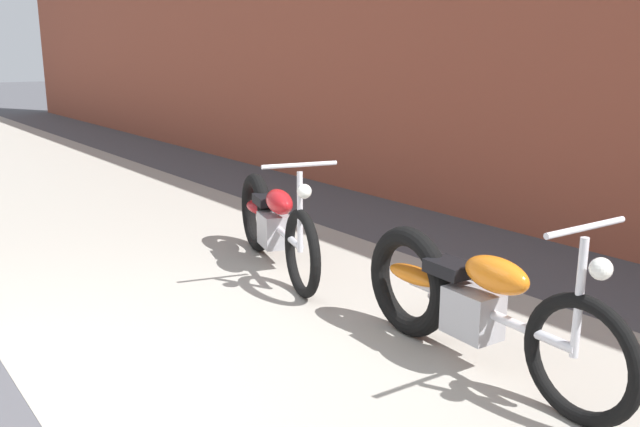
% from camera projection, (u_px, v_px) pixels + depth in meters
% --- Properties ---
extents(ground_plane, '(80.00, 80.00, 0.00)m').
position_uv_depth(ground_plane, '(31.00, 409.00, 3.52)').
color(ground_plane, '#47474C').
extents(sidewalk_slab, '(36.00, 3.50, 0.01)m').
position_uv_depth(sidewalk_slab, '(303.00, 328.00, 4.53)').
color(sidewalk_slab, '#9E998E').
rests_on(sidewalk_slab, ground).
extents(motorcycle_red, '(1.96, 0.80, 1.03)m').
position_uv_depth(motorcycle_red, '(272.00, 221.00, 5.79)').
color(motorcycle_red, black).
rests_on(motorcycle_red, ground).
extents(motorcycle_orange, '(2.01, 0.58, 1.03)m').
position_uv_depth(motorcycle_orange, '(464.00, 299.00, 3.97)').
color(motorcycle_orange, black).
rests_on(motorcycle_orange, ground).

